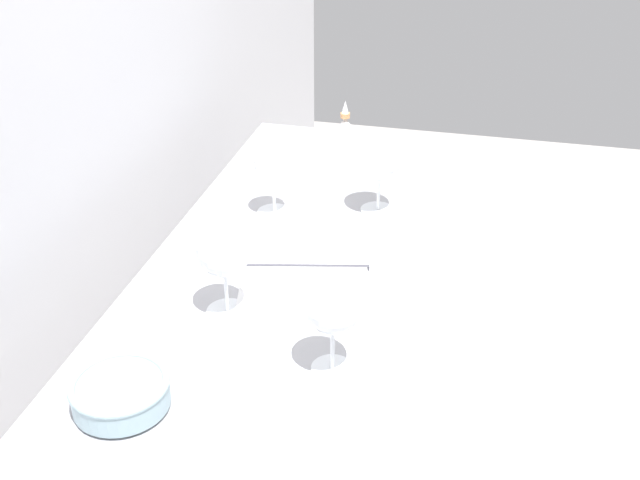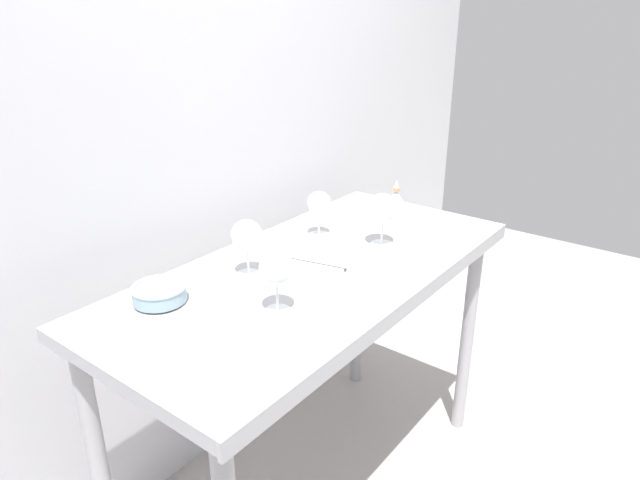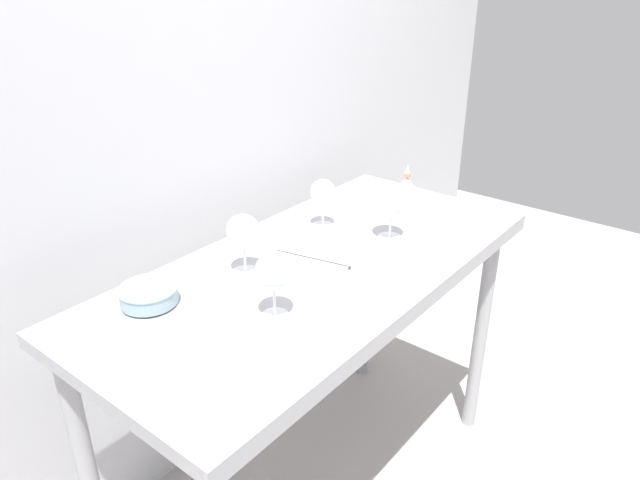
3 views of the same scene
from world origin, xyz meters
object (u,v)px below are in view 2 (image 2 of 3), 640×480
Objects in this scene: open_notebook at (310,263)px; wine_glass_far_right at (319,205)px; wine_glass_near_left at (276,270)px; tasting_sheet_upper at (342,219)px; wine_glass_far_left at (247,237)px; tasting_bowl at (159,293)px; decanter_funnel at (396,200)px; wine_glass_near_right at (383,210)px.

wine_glass_far_right is at bearing 18.49° from open_notebook.
wine_glass_far_right is (0.48, 0.23, -0.01)m from wine_glass_near_left.
tasting_sheet_upper is at bearing 9.47° from open_notebook.
tasting_bowl is (-0.26, 0.07, -0.09)m from wine_glass_far_left.
wine_glass_far_right reaches higher than decanter_funnel.
wine_glass_near_right is 0.46× the size of open_notebook.
wine_glass_far_left is at bearing 62.50° from wine_glass_near_left.
wine_glass_far_right is at bearing -4.05° from tasting_bowl.
wine_glass_far_right is 0.89× the size of wine_glass_near_right.
tasting_bowl is at bearing 173.55° from decanter_funnel.
wine_glass_far_left is at bearing -176.26° from wine_glass_far_right.
wine_glass_far_right is at bearing 26.00° from wine_glass_near_left.
tasting_sheet_upper is at bearing 5.90° from wine_glass_far_left.
wine_glass_near_left is 0.32m from open_notebook.
open_notebook is at bearing -174.88° from decanter_funnel.
wine_glass_far_right is 1.08× the size of tasting_bowl.
wine_glass_near_left reaches higher than tasting_bowl.
wine_glass_far_left is 0.29m from tasting_bowl.
tasting_bowl is at bearing 119.01° from wine_glass_near_left.
decanter_funnel reaches higher than open_notebook.
wine_glass_far_right is 0.40m from decanter_funnel.
wine_glass_far_left reaches higher than open_notebook.
wine_glass_far_left reaches higher than wine_glass_far_right.
wine_glass_near_right reaches higher than wine_glass_near_left.
wine_glass_near_right reaches higher than tasting_sheet_upper.
tasting_bowl is at bearing 165.33° from wine_glass_far_left.
decanter_funnel is at bearing 23.24° from wine_glass_near_right.
wine_glass_far_left is 0.77× the size of tasting_sheet_upper.
wine_glass_near_left is 0.89m from decanter_funnel.
wine_glass_near_left is 0.54m from wine_glass_near_right.
tasting_sheet_upper is at bearing 10.30° from wine_glass_far_right.
open_notebook is (0.17, -0.10, -0.12)m from wine_glass_far_left.
tasting_bowl is (-0.15, 0.28, -0.09)m from wine_glass_near_left.
wine_glass_far_right reaches higher than open_notebook.
wine_glass_far_left is at bearing -14.67° from tasting_bowl.
wine_glass_near_right reaches higher than open_notebook.
tasting_bowl is 1.03m from decanter_funnel.
wine_glass_far_right reaches higher than tasting_sheet_upper.
wine_glass_near_left reaches higher than wine_glass_far_right.
tasting_bowl is at bearing 175.95° from wine_glass_far_right.
tasting_bowl is (-0.63, 0.04, -0.08)m from wine_glass_far_right.
wine_glass_near_left is 0.43× the size of open_notebook.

